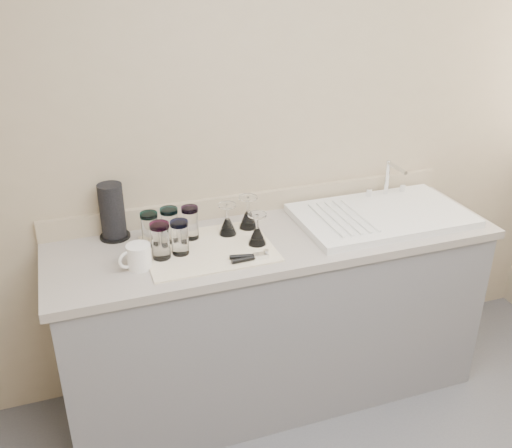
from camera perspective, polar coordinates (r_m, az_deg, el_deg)
name	(u,v)px	position (r m, az deg, el deg)	size (l,w,h in m)	color
room_envelope	(468,205)	(1.39, 20.40, 1.80)	(3.54, 3.50, 2.52)	#4E4E53
counter_unit	(274,317)	(2.84, 1.83, -9.25)	(2.06, 0.62, 0.90)	slate
sink_unit	(381,215)	(2.84, 12.43, 0.90)	(0.82, 0.50, 0.22)	white
dish_towel	(209,249)	(2.50, -4.76, -2.48)	(0.55, 0.42, 0.01)	white
tumbler_teal	(150,229)	(2.53, -10.57, -0.46)	(0.08, 0.08, 0.15)	white
tumbler_cyan	(170,225)	(2.54, -8.62, -0.05)	(0.08, 0.08, 0.16)	white
tumbler_purple	(190,222)	(2.56, -6.59, 0.16)	(0.08, 0.08, 0.15)	white
tumbler_magenta	(160,240)	(2.41, -9.53, -1.63)	(0.08, 0.08, 0.16)	white
tumbler_blue	(180,237)	(2.43, -7.62, -1.32)	(0.08, 0.08, 0.15)	white
goblet_back_left	(228,224)	(2.59, -2.87, 0.01)	(0.08, 0.08, 0.15)	white
goblet_back_right	(248,217)	(2.65, -0.79, 0.70)	(0.09, 0.09, 0.15)	white
goblet_front_right	(257,234)	(2.50, 0.12, -0.98)	(0.08, 0.08, 0.15)	white
can_opener	(250,257)	(2.39, -0.65, -3.34)	(0.16, 0.06, 0.02)	silver
white_mug	(138,257)	(2.38, -11.70, -3.22)	(0.15, 0.12, 0.10)	white
paper_towel_roll	(112,212)	(2.62, -14.17, 1.16)	(0.14, 0.14, 0.26)	black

